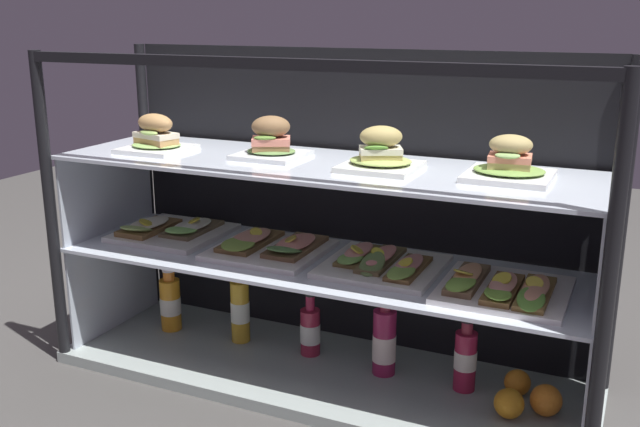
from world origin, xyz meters
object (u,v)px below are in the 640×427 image
Objects in this scene: plated_roll_sandwich_mid_right at (271,142)px; plated_roll_sandwich_mid_left at (509,165)px; open_sandwich_tray_near_right_corner at (270,246)px; juice_bottle_back_left at (384,342)px; plated_roll_sandwich_left_of_center at (380,155)px; orange_fruit_rolled_forward at (546,400)px; juice_bottle_near_post at (465,359)px; orange_fruit_near_left_post at (509,403)px; orange_fruit_beside_bottles at (517,383)px; juice_bottle_back_center at (310,330)px; plated_roll_sandwich_center at (156,137)px; juice_bottle_tucked_behind at (240,310)px; open_sandwich_tray_left_of_center at (170,230)px; open_sandwich_tray_mid_left at (382,263)px; juice_bottle_front_middle at (170,303)px; open_sandwich_tray_far_left at (502,288)px.

plated_roll_sandwich_mid_left is at bearing -0.04° from plated_roll_sandwich_mid_right.
plated_roll_sandwich_mid_right is 0.59× the size of open_sandwich_tray_near_right_corner.
juice_bottle_back_left is at bearing 6.26° from open_sandwich_tray_near_right_corner.
plated_roll_sandwich_mid_right is 0.95× the size of plated_roll_sandwich_left_of_center.
orange_fruit_rolled_forward is (0.81, -0.00, -0.31)m from open_sandwich_tray_near_right_corner.
juice_bottle_near_post reaches higher than orange_fruit_near_left_post.
open_sandwich_tray_near_right_corner is at bearing -174.28° from orange_fruit_beside_bottles.
plated_roll_sandwich_left_of_center is 0.33m from plated_roll_sandwich_mid_left.
plated_roll_sandwich_mid_left reaches higher than juice_bottle_near_post.
open_sandwich_tray_near_right_corner is 0.30m from juice_bottle_back_center.
juice_bottle_tucked_behind is at bearing 24.17° from plated_roll_sandwich_center.
plated_roll_sandwich_left_of_center is at bearing -2.10° from open_sandwich_tray_near_right_corner.
open_sandwich_tray_left_of_center is 4.35× the size of orange_fruit_beside_bottles.
plated_roll_sandwich_mid_left is (0.33, 0.03, -0.00)m from plated_roll_sandwich_left_of_center.
open_sandwich_tray_near_right_corner is 0.35m from open_sandwich_tray_mid_left.
plated_roll_sandwich_center is 0.95× the size of plated_roll_sandwich_left_of_center.
plated_roll_sandwich_center is 0.90× the size of plated_roll_sandwich_mid_left.
juice_bottle_tucked_behind is (-0.81, 0.04, -0.54)m from plated_roll_sandwich_mid_left.
open_sandwich_tray_near_right_corner is at bearing -175.78° from juice_bottle_near_post.
juice_bottle_front_middle is (-1.06, 0.02, -0.56)m from plated_roll_sandwich_mid_left.
plated_roll_sandwich_left_of_center reaches higher than open_sandwich_tray_left_of_center.
orange_fruit_rolled_forward is at bearing -0.14° from open_sandwich_tray_near_right_corner.
juice_bottle_tucked_behind is at bearing 4.09° from juice_bottle_front_middle.
plated_roll_sandwich_mid_left reaches higher than orange_fruit_near_left_post.
open_sandwich_tray_left_of_center is at bearing 176.30° from orange_fruit_near_left_post.
open_sandwich_tray_left_of_center reaches higher than juice_bottle_near_post.
plated_roll_sandwich_left_of_center is 0.30m from open_sandwich_tray_mid_left.
open_sandwich_tray_mid_left is 0.35m from juice_bottle_near_post.
plated_roll_sandwich_mid_left is 2.89× the size of orange_fruit_beside_bottles.
plated_roll_sandwich_left_of_center is at bearing -4.63° from plated_roll_sandwich_mid_right.
open_sandwich_tray_far_left is (1.05, -0.07, 0.00)m from open_sandwich_tray_left_of_center.
open_sandwich_tray_far_left is at bearing -15.76° from juice_bottle_back_left.
open_sandwich_tray_mid_left is 1.28× the size of juice_bottle_back_left.
plated_roll_sandwich_center is 2.59× the size of orange_fruit_beside_bottles.
juice_bottle_near_post is at bearing 0.44° from juice_bottle_front_middle.
juice_bottle_tucked_behind is at bearing 176.64° from orange_fruit_rolled_forward.
plated_roll_sandwich_mid_right is 0.67m from plated_roll_sandwich_mid_left.
juice_bottle_back_left is at bearing 175.80° from plated_roll_sandwich_mid_left.
open_sandwich_tray_far_left reaches higher than juice_bottle_back_center.
plated_roll_sandwich_mid_right reaches higher than plated_roll_sandwich_mid_left.
open_sandwich_tray_far_left is (0.68, -0.06, 0.00)m from open_sandwich_tray_near_right_corner.
plated_roll_sandwich_left_of_center is (0.34, -0.03, -0.01)m from plated_roll_sandwich_mid_right.
open_sandwich_tray_near_right_corner reaches higher than juice_bottle_back_left.
juice_bottle_back_center is at bearing 169.41° from orange_fruit_near_left_post.
open_sandwich_tray_left_of_center reaches higher than open_sandwich_tray_near_right_corner.
juice_bottle_near_post is at bearing 10.50° from open_sandwich_tray_mid_left.
orange_fruit_near_left_post is at bearing -4.30° from open_sandwich_tray_near_right_corner.
plated_roll_sandwich_mid_left reaches higher than juice_bottle_back_left.
orange_fruit_rolled_forward is at bearing -4.98° from juice_bottle_back_left.
plated_roll_sandwich_center is 0.75× the size of juice_bottle_tucked_behind.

